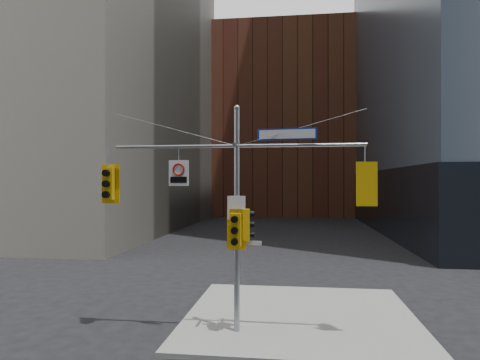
% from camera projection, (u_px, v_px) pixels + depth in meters
% --- Properties ---
extents(sidewalk_corner, '(8.00, 8.00, 0.15)m').
position_uv_depth(sidewalk_corner, '(300.00, 316.00, 15.22)').
color(sidewalk_corner, gray).
rests_on(sidewalk_corner, ground).
extents(brick_midrise, '(26.00, 20.00, 28.00)m').
position_uv_depth(brick_midrise, '(284.00, 126.00, 69.09)').
color(brick_midrise, brown).
rests_on(brick_midrise, ground).
extents(signal_assembly, '(8.00, 0.80, 7.30)m').
position_uv_depth(signal_assembly, '(237.00, 196.00, 13.51)').
color(signal_assembly, gray).
rests_on(signal_assembly, ground).
extents(traffic_light_west_arm, '(0.62, 0.49, 1.31)m').
position_uv_depth(traffic_light_west_arm, '(109.00, 184.00, 14.08)').
color(traffic_light_west_arm, '#DCA40B').
rests_on(traffic_light_west_arm, ground).
extents(traffic_light_east_arm, '(0.64, 0.55, 1.34)m').
position_uv_depth(traffic_light_east_arm, '(365.00, 184.00, 13.00)').
color(traffic_light_east_arm, '#DCA40B').
rests_on(traffic_light_east_arm, ground).
extents(traffic_light_pole_side, '(0.42, 0.36, 0.98)m').
position_uv_depth(traffic_light_pole_side, '(247.00, 225.00, 13.48)').
color(traffic_light_pole_side, '#DCA40B').
rests_on(traffic_light_pole_side, ground).
extents(traffic_light_pole_front, '(0.61, 0.48, 1.27)m').
position_uv_depth(traffic_light_pole_front, '(236.00, 230.00, 13.24)').
color(traffic_light_pole_front, '#DCA40B').
rests_on(traffic_light_pole_front, ground).
extents(street_sign_blade, '(1.86, 0.24, 0.36)m').
position_uv_depth(street_sign_blade, '(287.00, 134.00, 13.32)').
color(street_sign_blade, '#102996').
rests_on(street_sign_blade, ground).
extents(regulatory_sign_arm, '(0.66, 0.09, 0.83)m').
position_uv_depth(regulatory_sign_arm, '(179.00, 172.00, 13.74)').
color(regulatory_sign_arm, silver).
rests_on(regulatory_sign_arm, ground).
extents(regulatory_sign_pole, '(0.57, 0.04, 0.74)m').
position_uv_depth(regulatory_sign_pole, '(236.00, 208.00, 13.39)').
color(regulatory_sign_pole, silver).
rests_on(regulatory_sign_pole, ground).
extents(street_blade_ew, '(0.68, 0.11, 0.14)m').
position_uv_depth(street_blade_ew, '(251.00, 243.00, 13.45)').
color(street_blade_ew, silver).
rests_on(street_blade_ew, ground).
extents(street_blade_ns, '(0.10, 0.69, 0.14)m').
position_uv_depth(street_blade_ns, '(239.00, 244.00, 13.95)').
color(street_blade_ns, '#145926').
rests_on(street_blade_ns, ground).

